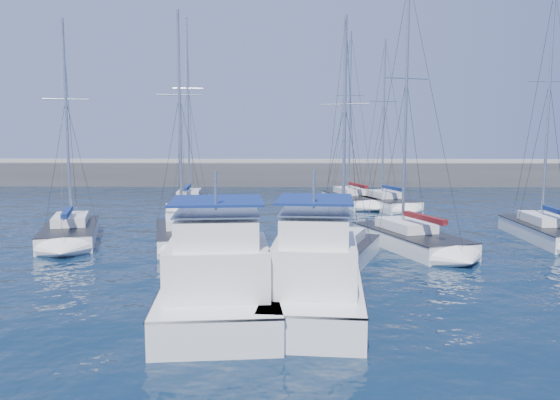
{
  "coord_description": "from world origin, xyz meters",
  "views": [
    {
      "loc": [
        -0.31,
        -20.53,
        6.34
      ],
      "look_at": [
        -0.86,
        8.41,
        3.0
      ],
      "focal_mm": 35.0,
      "sensor_mm": 36.0,
      "label": 1
    }
  ],
  "objects_px": {
    "sailboat_mid_c": "(340,251)",
    "sailboat_back_a": "(189,201)",
    "sailboat_mid_b": "(183,235)",
    "sailboat_back_b": "(352,199)",
    "sailboat_back_c": "(386,203)",
    "sailboat_mid_e": "(547,231)",
    "sailboat_mid_d": "(410,239)",
    "motor_yacht_port_inner": "(219,286)",
    "motor_yacht_stbd_inner": "(315,283)",
    "sailboat_mid_a": "(70,232)"
  },
  "relations": [
    {
      "from": "sailboat_mid_c",
      "to": "sailboat_back_a",
      "type": "bearing_deg",
      "value": 137.95
    },
    {
      "from": "sailboat_mid_b",
      "to": "sailboat_back_c",
      "type": "relative_size",
      "value": 0.93
    },
    {
      "from": "sailboat_mid_e",
      "to": "motor_yacht_port_inner",
      "type": "bearing_deg",
      "value": -139.74
    },
    {
      "from": "motor_yacht_stbd_inner",
      "to": "sailboat_mid_e",
      "type": "distance_m",
      "value": 20.97
    },
    {
      "from": "sailboat_mid_a",
      "to": "sailboat_mid_c",
      "type": "relative_size",
      "value": 1.09
    },
    {
      "from": "sailboat_mid_a",
      "to": "sailboat_mid_b",
      "type": "relative_size",
      "value": 0.98
    },
    {
      "from": "sailboat_back_c",
      "to": "sailboat_mid_b",
      "type": "bearing_deg",
      "value": -150.02
    },
    {
      "from": "sailboat_mid_d",
      "to": "sailboat_back_b",
      "type": "xyz_separation_m",
      "value": [
        -1.05,
        20.46,
        0.0
      ]
    },
    {
      "from": "sailboat_mid_c",
      "to": "sailboat_back_c",
      "type": "xyz_separation_m",
      "value": [
        5.96,
        21.01,
        0.01
      ]
    },
    {
      "from": "motor_yacht_stbd_inner",
      "to": "sailboat_mid_a",
      "type": "xyz_separation_m",
      "value": [
        -14.48,
        13.72,
        -0.63
      ]
    },
    {
      "from": "sailboat_mid_b",
      "to": "sailboat_mid_e",
      "type": "distance_m",
      "value": 22.5
    },
    {
      "from": "sailboat_mid_d",
      "to": "sailboat_mid_e",
      "type": "bearing_deg",
      "value": -2.89
    },
    {
      "from": "sailboat_mid_c",
      "to": "sailboat_back_b",
      "type": "relative_size",
      "value": 0.77
    },
    {
      "from": "sailboat_mid_a",
      "to": "sailboat_back_a",
      "type": "xyz_separation_m",
      "value": [
        4.32,
        16.25,
        0.04
      ]
    },
    {
      "from": "sailboat_mid_b",
      "to": "motor_yacht_stbd_inner",
      "type": "bearing_deg",
      "value": -73.97
    },
    {
      "from": "motor_yacht_stbd_inner",
      "to": "sailboat_mid_d",
      "type": "xyz_separation_m",
      "value": [
        5.98,
        11.88,
        -0.61
      ]
    },
    {
      "from": "sailboat_back_a",
      "to": "sailboat_back_b",
      "type": "height_order",
      "value": "sailboat_back_a"
    },
    {
      "from": "sailboat_mid_d",
      "to": "sailboat_mid_a",
      "type": "bearing_deg",
      "value": 155.57
    },
    {
      "from": "motor_yacht_stbd_inner",
      "to": "sailboat_back_c",
      "type": "xyz_separation_m",
      "value": [
        7.6,
        29.33,
        -0.6
      ]
    },
    {
      "from": "sailboat_mid_c",
      "to": "sailboat_back_a",
      "type": "relative_size",
      "value": 0.74
    },
    {
      "from": "sailboat_mid_b",
      "to": "sailboat_back_c",
      "type": "bearing_deg",
      "value": 33.99
    },
    {
      "from": "motor_yacht_stbd_inner",
      "to": "sailboat_mid_b",
      "type": "bearing_deg",
      "value": 124.4
    },
    {
      "from": "sailboat_mid_b",
      "to": "sailboat_back_b",
      "type": "bearing_deg",
      "value": 44.03
    },
    {
      "from": "sailboat_back_b",
      "to": "motor_yacht_stbd_inner",
      "type": "bearing_deg",
      "value": -112.83
    },
    {
      "from": "sailboat_mid_e",
      "to": "sailboat_back_a",
      "type": "xyz_separation_m",
      "value": [
        -25.23,
        15.41,
        0.02
      ]
    },
    {
      "from": "sailboat_mid_e",
      "to": "sailboat_back_c",
      "type": "relative_size",
      "value": 1.03
    },
    {
      "from": "motor_yacht_port_inner",
      "to": "sailboat_mid_e",
      "type": "bearing_deg",
      "value": 32.99
    },
    {
      "from": "sailboat_mid_c",
      "to": "sailboat_back_c",
      "type": "height_order",
      "value": "sailboat_back_c"
    },
    {
      "from": "sailboat_back_a",
      "to": "motor_yacht_stbd_inner",
      "type": "bearing_deg",
      "value": -76.86
    },
    {
      "from": "sailboat_mid_e",
      "to": "sailboat_back_c",
      "type": "xyz_separation_m",
      "value": [
        -7.48,
        14.77,
        0.01
      ]
    },
    {
      "from": "sailboat_mid_d",
      "to": "sailboat_mid_e",
      "type": "height_order",
      "value": "sailboat_mid_e"
    },
    {
      "from": "sailboat_mid_a",
      "to": "sailboat_back_b",
      "type": "distance_m",
      "value": 26.89
    },
    {
      "from": "sailboat_back_c",
      "to": "sailboat_mid_e",
      "type": "bearing_deg",
      "value": -80.78
    },
    {
      "from": "motor_yacht_stbd_inner",
      "to": "sailboat_mid_c",
      "type": "distance_m",
      "value": 8.5
    },
    {
      "from": "sailboat_back_c",
      "to": "sailboat_mid_a",
      "type": "bearing_deg",
      "value": -162.38
    },
    {
      "from": "sailboat_mid_c",
      "to": "sailboat_mid_e",
      "type": "height_order",
      "value": "sailboat_mid_e"
    },
    {
      "from": "sailboat_mid_e",
      "to": "sailboat_mid_d",
      "type": "bearing_deg",
      "value": -162.4
    },
    {
      "from": "motor_yacht_port_inner",
      "to": "sailboat_mid_c",
      "type": "bearing_deg",
      "value": 53.92
    },
    {
      "from": "sailboat_mid_a",
      "to": "sailboat_mid_b",
      "type": "height_order",
      "value": "sailboat_mid_b"
    },
    {
      "from": "sailboat_mid_b",
      "to": "sailboat_mid_d",
      "type": "bearing_deg",
      "value": -18.14
    },
    {
      "from": "sailboat_mid_b",
      "to": "sailboat_mid_c",
      "type": "height_order",
      "value": "sailboat_mid_b"
    },
    {
      "from": "motor_yacht_stbd_inner",
      "to": "sailboat_mid_c",
      "type": "height_order",
      "value": "sailboat_mid_c"
    },
    {
      "from": "sailboat_back_b",
      "to": "sailboat_mid_e",
      "type": "bearing_deg",
      "value": -74.44
    },
    {
      "from": "sailboat_mid_d",
      "to": "motor_yacht_port_inner",
      "type": "bearing_deg",
      "value": -146.61
    },
    {
      "from": "sailboat_mid_e",
      "to": "sailboat_mid_c",
      "type": "bearing_deg",
      "value": -153.9
    },
    {
      "from": "sailboat_back_c",
      "to": "sailboat_mid_d",
      "type": "bearing_deg",
      "value": -112.96
    },
    {
      "from": "motor_yacht_stbd_inner",
      "to": "sailboat_back_a",
      "type": "height_order",
      "value": "sailboat_back_a"
    },
    {
      "from": "motor_yacht_port_inner",
      "to": "sailboat_mid_c",
      "type": "distance_m",
      "value": 10.16
    },
    {
      "from": "motor_yacht_port_inner",
      "to": "sailboat_mid_e",
      "type": "relative_size",
      "value": 0.57
    },
    {
      "from": "motor_yacht_port_inner",
      "to": "sailboat_mid_b",
      "type": "height_order",
      "value": "sailboat_mid_b"
    }
  ]
}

